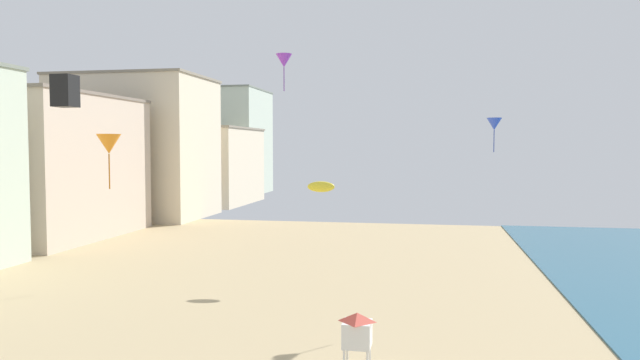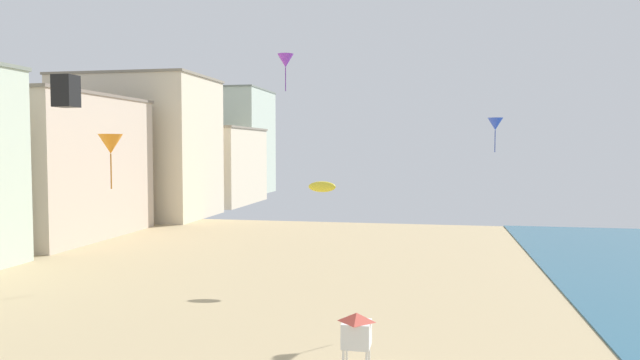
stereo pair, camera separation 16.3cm
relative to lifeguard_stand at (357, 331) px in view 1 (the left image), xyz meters
The scene contains 10 objects.
boardwalk_hotel_mid 46.36m from the lifeguard_stand, 138.95° to the left, with size 12.69×19.01×14.27m.
boardwalk_hotel_far 59.85m from the lifeguard_stand, 125.77° to the left, with size 18.29×13.90×18.09m.
boardwalk_hotel_distant 75.80m from the lifeguard_stand, 117.32° to the left, with size 18.27×18.62×12.21m.
boardwalk_hotel_furthest 94.68m from the lifeguard_stand, 111.61° to the left, with size 10.74×16.56×20.28m.
lifeguard_stand is the anchor object (origin of this frame).
kite_orange_delta 27.21m from the lifeguard_stand, 140.54° to the left, with size 1.76×1.76×3.99m.
kite_blue_delta 16.53m from the lifeguard_stand, 63.45° to the left, with size 0.87×0.87×1.97m.
kite_black_box 17.99m from the lifeguard_stand, 167.33° to the left, with size 0.99×0.99×1.55m.
kite_yellow_parafoil 17.56m from the lifeguard_stand, 105.37° to the left, with size 1.87×0.52×0.73m.
kite_purple_delta 28.46m from the lifeguard_stand, 110.70° to the left, with size 1.29×1.29×2.93m.
Camera 1 is at (10.05, -9.92, 9.01)m, focal length 33.16 mm.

